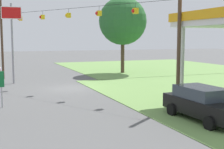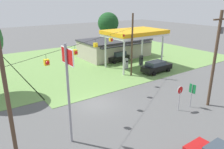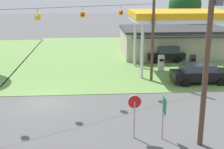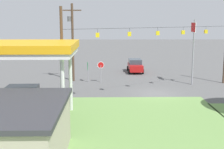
# 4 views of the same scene
# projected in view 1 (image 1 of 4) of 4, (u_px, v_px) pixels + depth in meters

# --- Properties ---
(ground_plane) EXTENTS (160.00, 160.00, 0.00)m
(ground_plane) POSITION_uv_depth(u_px,v_px,m) (70.00, 88.00, 26.53)
(ground_plane) COLOR #565656
(grass_verge_opposite_corner) EXTENTS (24.00, 24.00, 0.04)m
(grass_verge_opposite_corner) POSITION_uv_depth(u_px,v_px,m) (148.00, 66.00, 47.12)
(grass_verge_opposite_corner) COLOR #6B934C
(grass_verge_opposite_corner) RESTS_ON ground
(car_at_pumps_front) EXTENTS (4.98, 2.23, 1.73)m
(car_at_pumps_front) POSITION_uv_depth(u_px,v_px,m) (203.00, 103.00, 16.10)
(car_at_pumps_front) COLOR black
(car_at_pumps_front) RESTS_ON ground
(stop_sign_roadside) EXTENTS (0.80, 0.08, 2.50)m
(stop_sign_roadside) POSITION_uv_depth(u_px,v_px,m) (1.00, 78.00, 18.95)
(stop_sign_roadside) COLOR #99999E
(stop_sign_roadside) RESTS_ON ground
(stop_sign_overhead) EXTENTS (0.22, 1.81, 7.43)m
(stop_sign_overhead) POSITION_uv_depth(u_px,v_px,m) (12.00, 28.00, 28.80)
(stop_sign_overhead) COLOR gray
(stop_sign_overhead) RESTS_ON ground
(signal_span_gantry) EXTENTS (17.76, 10.24, 8.56)m
(signal_span_gantry) POSITION_uv_depth(u_px,v_px,m) (69.00, 32.00, 25.97)
(signal_span_gantry) COLOR #4C3828
(signal_span_gantry) RESTS_ON ground
(tree_west_verge) EXTENTS (5.77, 5.77, 9.19)m
(tree_west_verge) POSITION_uv_depth(u_px,v_px,m) (123.00, 21.00, 37.57)
(tree_west_verge) COLOR #4C3828
(tree_west_verge) RESTS_ON ground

